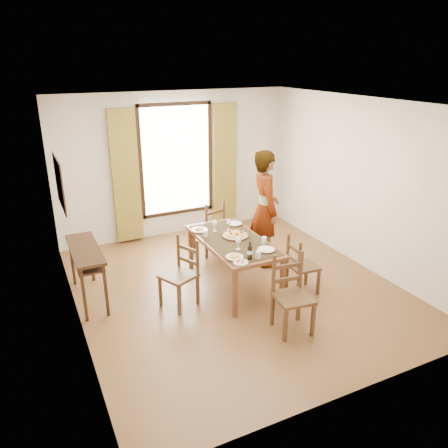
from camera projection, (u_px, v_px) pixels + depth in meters
name	position (u px, v px, depth m)	size (l,w,h in m)	color
ground	(235.00, 287.00, 6.60)	(5.00, 5.00, 0.00)	#4F3618
room_shell	(232.00, 187.00, 6.15)	(4.60, 5.10, 2.74)	silver
console_table	(85.00, 256.00, 6.04)	(0.38, 1.20, 0.80)	#332111
dining_table	(233.00, 244.00, 6.41)	(0.85, 1.70, 0.76)	brown
chair_west	(180.00, 275.00, 6.00)	(0.57, 0.57, 0.97)	#50361A
chair_north	(210.00, 229.00, 7.60)	(0.52, 0.52, 0.98)	#50361A
chair_south	(292.00, 297.00, 5.43)	(0.49, 0.49, 0.99)	#50361A
chair_east	(301.00, 267.00, 6.32)	(0.42, 0.42, 0.88)	#50361A
man	(265.00, 209.00, 7.06)	(0.60, 0.78, 1.92)	gray
plate_sw	(235.00, 256.00, 5.79)	(0.27, 0.27, 0.05)	silver
plate_se	(266.00, 248.00, 6.02)	(0.27, 0.27, 0.05)	silver
plate_nw	(199.00, 229.00, 6.70)	(0.27, 0.27, 0.05)	silver
plate_ne	(234.00, 223.00, 6.96)	(0.27, 0.27, 0.05)	silver
pasta_platter	(235.00, 233.00, 6.47)	(0.40, 0.40, 0.10)	#BB3517
caprese_plate	(241.00, 262.00, 5.65)	(0.20, 0.20, 0.04)	silver
wine_glass_a	(238.00, 243.00, 6.03)	(0.08, 0.08, 0.18)	white
wine_glass_b	(229.00, 225.00, 6.68)	(0.08, 0.08, 0.18)	white
wine_glass_c	(215.00, 226.00, 6.66)	(0.08, 0.08, 0.18)	white
tumbler_a	(264.00, 240.00, 6.23)	(0.07, 0.07, 0.10)	silver
tumbler_b	(205.00, 233.00, 6.47)	(0.07, 0.07, 0.10)	silver
tumbler_c	(258.00, 255.00, 5.77)	(0.07, 0.07, 0.10)	silver
wine_bottle	(250.00, 250.00, 5.73)	(0.07, 0.07, 0.25)	black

